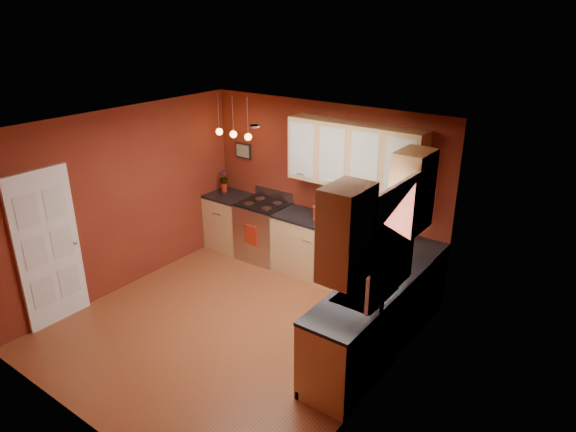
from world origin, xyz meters
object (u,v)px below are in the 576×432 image
Objects in this scene: gas_range at (264,231)px; sink at (365,296)px; red_canister at (317,213)px; soap_pump at (378,300)px; coffee_maker at (391,227)px.

sink is (2.62, -1.50, 0.43)m from gas_range.
soap_pump is at bearing -42.18° from red_canister.
gas_range is at bearing -165.91° from coffee_maker.
sink is at bearing 143.19° from soap_pump.
sink reaches higher than red_canister.
gas_range is 5.30× the size of soap_pump.
coffee_maker is at bearing 111.87° from soap_pump.
coffee_maker reaches higher than gas_range.
red_canister is 1.13m from coffee_maker.
sink is 0.34m from soap_pump.
red_canister is at bearing -1.57° from gas_range.
red_canister is (1.04, -0.03, 0.56)m from gas_range.
sink is 2.16m from red_canister.
gas_range is at bearing 150.22° from sink.
soap_pump is (0.70, -1.75, -0.03)m from coffee_maker.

